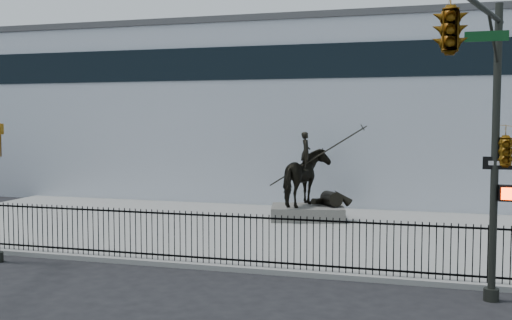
# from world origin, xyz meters

# --- Properties ---
(ground) EXTENTS (120.00, 120.00, 0.00)m
(ground) POSITION_xyz_m (0.00, 0.00, 0.00)
(ground) COLOR black
(ground) RESTS_ON ground
(plaza) EXTENTS (30.00, 12.00, 0.15)m
(plaza) POSITION_xyz_m (0.00, 7.00, 0.07)
(plaza) COLOR gray
(plaza) RESTS_ON ground
(building) EXTENTS (44.00, 14.00, 9.00)m
(building) POSITION_xyz_m (0.00, 20.00, 4.50)
(building) COLOR silver
(building) RESTS_ON ground
(picket_fence) EXTENTS (22.10, 0.10, 1.50)m
(picket_fence) POSITION_xyz_m (0.00, 1.25, 0.90)
(picket_fence) COLOR black
(picket_fence) RESTS_ON plaza
(statue_plinth) EXTENTS (3.35, 2.63, 0.56)m
(statue_plinth) POSITION_xyz_m (0.73, 9.48, 0.43)
(statue_plinth) COLOR #4E4D48
(statue_plinth) RESTS_ON plaza
(equestrian_statue) EXTENTS (3.75, 2.73, 3.24)m
(equestrian_statue) POSITION_xyz_m (0.79, 9.49, 1.88)
(equestrian_statue) COLOR black
(equestrian_statue) RESTS_ON statue_plinth
(traffic_signal_right) EXTENTS (2.17, 6.86, 7.00)m
(traffic_signal_right) POSITION_xyz_m (6.47, -2.00, 4.85)
(traffic_signal_right) COLOR black
(traffic_signal_right) RESTS_ON ground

